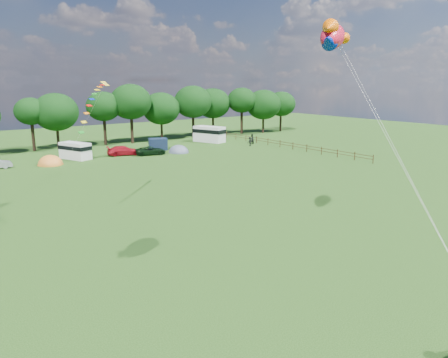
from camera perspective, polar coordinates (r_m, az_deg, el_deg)
ground_plane at (r=26.70m, az=10.40°, el=-11.52°), size 180.00×180.00×0.00m
tree_line at (r=75.32m, az=-18.36°, el=8.69°), size 102.98×10.98×10.27m
fence at (r=72.10m, az=8.15°, el=4.54°), size 0.12×33.12×1.20m
car_c at (r=66.42m, az=-12.98°, el=3.64°), size 4.99×2.99×1.40m
car_d at (r=66.05m, az=-9.54°, el=3.67°), size 4.98×3.22×1.25m
campervan_c at (r=65.06m, az=-18.87°, el=3.58°), size 3.62×5.17×2.33m
campervan_d at (r=78.85m, az=-1.95°, el=5.95°), size 4.21×6.21×2.81m
tent_orange at (r=61.87m, az=-21.71°, el=1.75°), size 3.27×3.58×2.56m
tent_greyblue at (r=67.61m, az=-5.93°, el=3.47°), size 3.11×3.41×2.32m
awning_navy at (r=70.78m, az=-8.63°, el=4.53°), size 3.57×3.28×1.80m
fish_kite at (r=28.59m, az=13.92°, el=17.67°), size 4.22×3.29×2.30m
streamer_kite_b at (r=37.36m, az=-16.44°, el=10.16°), size 4.37×4.71×3.83m
walker_a at (r=76.55m, az=3.66°, el=5.23°), size 0.92×0.67×1.72m
walker_b at (r=74.16m, az=3.40°, el=4.91°), size 1.00×0.51×1.51m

